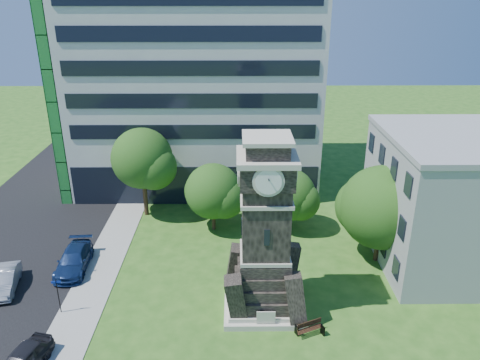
{
  "coord_description": "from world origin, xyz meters",
  "views": [
    {
      "loc": [
        1.14,
        -24.65,
        20.43
      ],
      "look_at": [
        1.41,
        7.69,
        7.05
      ],
      "focal_mm": 35.0,
      "sensor_mm": 36.0,
      "label": 1
    }
  ],
  "objects_px": {
    "car_east_lot": "(442,282)",
    "park_bench": "(310,328)",
    "street_sign": "(58,293)",
    "car_street_north": "(74,260)",
    "car_street_mid": "(5,281)",
    "clock_tower": "(265,238)"
  },
  "relations": [
    {
      "from": "car_east_lot",
      "to": "park_bench",
      "type": "bearing_deg",
      "value": 118.52
    },
    {
      "from": "park_bench",
      "to": "car_street_mid",
      "type": "bearing_deg",
      "value": 142.96
    },
    {
      "from": "car_street_mid",
      "to": "car_east_lot",
      "type": "bearing_deg",
      "value": -13.67
    },
    {
      "from": "street_sign",
      "to": "clock_tower",
      "type": "bearing_deg",
      "value": -0.45
    },
    {
      "from": "car_street_north",
      "to": "car_east_lot",
      "type": "distance_m",
      "value": 27.69
    },
    {
      "from": "clock_tower",
      "to": "park_bench",
      "type": "height_order",
      "value": "clock_tower"
    },
    {
      "from": "car_east_lot",
      "to": "park_bench",
      "type": "relative_size",
      "value": 2.96
    },
    {
      "from": "park_bench",
      "to": "street_sign",
      "type": "xyz_separation_m",
      "value": [
        -16.51,
        2.23,
        1.16
      ]
    },
    {
      "from": "car_street_mid",
      "to": "park_bench",
      "type": "bearing_deg",
      "value": -25.93
    },
    {
      "from": "car_street_mid",
      "to": "car_east_lot",
      "type": "xyz_separation_m",
      "value": [
        31.69,
        -0.43,
        -0.01
      ]
    },
    {
      "from": "street_sign",
      "to": "car_street_mid",
      "type": "bearing_deg",
      "value": 147.54
    },
    {
      "from": "car_street_mid",
      "to": "park_bench",
      "type": "xyz_separation_m",
      "value": [
        21.44,
        -4.96,
        -0.25
      ]
    },
    {
      "from": "park_bench",
      "to": "car_east_lot",
      "type": "bearing_deg",
      "value": -0.12
    },
    {
      "from": "car_east_lot",
      "to": "car_street_north",
      "type": "bearing_deg",
      "value": 88.25
    },
    {
      "from": "clock_tower",
      "to": "street_sign",
      "type": "height_order",
      "value": "clock_tower"
    },
    {
      "from": "clock_tower",
      "to": "car_east_lot",
      "type": "height_order",
      "value": "clock_tower"
    },
    {
      "from": "park_bench",
      "to": "street_sign",
      "type": "distance_m",
      "value": 16.7
    },
    {
      "from": "car_street_mid",
      "to": "car_east_lot",
      "type": "height_order",
      "value": "car_street_mid"
    },
    {
      "from": "park_bench",
      "to": "street_sign",
      "type": "relative_size",
      "value": 0.67
    },
    {
      "from": "car_street_mid",
      "to": "park_bench",
      "type": "distance_m",
      "value": 22.01
    },
    {
      "from": "park_bench",
      "to": "street_sign",
      "type": "height_order",
      "value": "street_sign"
    },
    {
      "from": "car_street_north",
      "to": "park_bench",
      "type": "xyz_separation_m",
      "value": [
        17.28,
        -7.61,
        -0.31
      ]
    }
  ]
}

